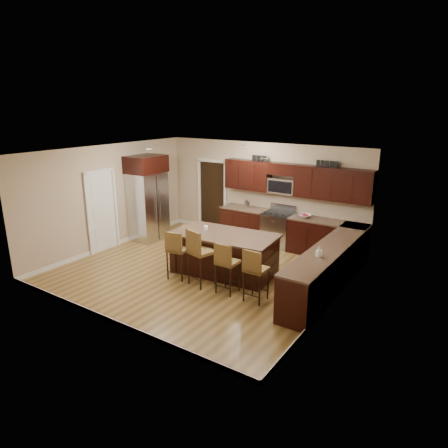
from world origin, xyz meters
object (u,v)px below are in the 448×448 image
Objects in this scene: refrigerator at (148,197)px; stool_extra at (255,269)px; range at (278,229)px; stool_right at (226,262)px; island at (224,255)px; stool_left at (176,249)px; stool_mid at (199,251)px.

stool_extra is (4.33, -1.65, -0.53)m from refrigerator.
stool_right is (0.38, -3.11, 0.20)m from range.
stool_right is at bearing -179.86° from stool_extra.
island is at bearing 125.85° from stool_right.
stool_right is at bearing -11.00° from stool_left.
stool_left is at bearing -133.44° from island.
stool_left is 1.01× the size of stool_right.
refrigerator is 4.67m from stool_extra.
stool_mid reaches higher than stool_left.
stool_mid reaches higher than stool_extra.
range reaches higher than stool_right.
range is at bearing 98.69° from stool_mid.
stool_mid is at bearing -95.24° from range.
stool_right is (0.61, -0.84, 0.24)m from island.
stool_left is at bearing -34.48° from refrigerator.
stool_extra is at bearing 14.22° from stool_mid.
refrigerator reaches higher than stool_right.
stool_extra is at bearing -71.59° from range.
stool_extra is at bearing -20.89° from refrigerator.
stool_right is at bearing 14.51° from stool_mid.
island is 1.98× the size of stool_mid.
island is at bearing 146.26° from stool_extra.
island is at bearing -14.75° from refrigerator.
stool_right is at bearing -82.96° from range.
stool_mid is (-0.29, -3.11, 0.29)m from range.
stool_right is 4.07m from refrigerator.
range is at bearing 97.18° from stool_right.
refrigerator is (-3.01, 1.66, 0.44)m from stool_mid.
stool_right and stool_extra have the same top height.
stool_left reaches higher than island.
range is 3.24m from stool_left.
refrigerator is 2.19× the size of stool_extra.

